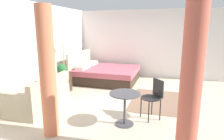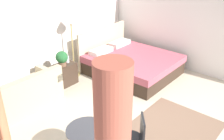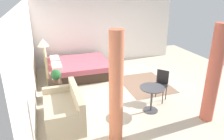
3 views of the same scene
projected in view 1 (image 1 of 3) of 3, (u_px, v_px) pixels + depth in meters
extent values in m
cube|color=beige|center=(139.00, 98.00, 5.65)|extent=(8.38, 9.03, 0.02)
cube|color=silver|center=(47.00, 48.00, 6.20)|extent=(8.38, 0.12, 2.70)
cube|color=silver|center=(151.00, 44.00, 7.88)|extent=(0.12, 6.03, 2.70)
cube|color=#7F604C|center=(159.00, 101.00, 5.38)|extent=(1.87, 1.49, 0.01)
cube|color=#38281E|center=(107.00, 77.00, 7.34)|extent=(1.88, 2.16, 0.34)
cube|color=#B25160|center=(107.00, 70.00, 7.28)|extent=(1.92, 2.21, 0.18)
cube|color=tan|center=(80.00, 65.00, 7.56)|extent=(1.93, 0.07, 1.11)
cube|color=white|center=(83.00, 67.00, 7.08)|extent=(0.67, 0.32, 0.12)
cube|color=white|center=(91.00, 63.00, 7.85)|extent=(0.67, 0.32, 0.12)
cube|color=tan|center=(39.00, 99.00, 4.90)|extent=(1.60, 0.86, 0.45)
cube|color=tan|center=(50.00, 85.00, 4.72)|extent=(1.60, 0.16, 0.37)
cube|color=tan|center=(54.00, 80.00, 5.52)|extent=(0.15, 0.85, 0.17)
cube|color=tan|center=(17.00, 97.00, 4.15)|extent=(0.15, 0.85, 0.17)
cube|color=#38281E|center=(63.00, 84.00, 6.10)|extent=(0.51, 0.38, 0.55)
cylinder|color=brown|center=(62.00, 74.00, 5.92)|extent=(0.18, 0.18, 0.11)
sphere|color=#235B2D|center=(62.00, 68.00, 5.88)|extent=(0.29, 0.29, 0.29)
cylinder|color=silver|center=(64.00, 72.00, 6.14)|extent=(0.09, 0.09, 0.17)
cylinder|color=#99844C|center=(65.00, 87.00, 6.64)|extent=(0.31, 0.31, 0.02)
cylinder|color=#99844C|center=(64.00, 66.00, 6.49)|extent=(0.04, 0.04, 1.46)
cone|color=beige|center=(63.00, 40.00, 6.31)|extent=(0.33, 0.33, 0.22)
cylinder|color=#3F3F44|center=(124.00, 124.00, 4.09)|extent=(0.39, 0.39, 0.02)
cylinder|color=#3F3F44|center=(125.00, 109.00, 4.02)|extent=(0.05, 0.05, 0.67)
cylinder|color=#3F3F44|center=(125.00, 94.00, 3.95)|extent=(0.65, 0.65, 0.02)
cylinder|color=black|center=(141.00, 107.00, 4.37)|extent=(0.02, 0.02, 0.47)
cylinder|color=black|center=(149.00, 112.00, 4.11)|extent=(0.02, 0.02, 0.47)
cylinder|color=black|center=(152.00, 105.00, 4.50)|extent=(0.02, 0.02, 0.47)
cylinder|color=black|center=(160.00, 110.00, 4.23)|extent=(0.02, 0.02, 0.47)
cylinder|color=black|center=(151.00, 98.00, 4.25)|extent=(0.61, 0.61, 0.02)
cube|color=black|center=(158.00, 88.00, 4.28)|extent=(0.28, 0.25, 0.39)
cylinder|color=#C15B47|center=(191.00, 84.00, 2.81)|extent=(0.31, 0.31, 2.38)
cylinder|color=#D1704C|center=(48.00, 73.00, 3.47)|extent=(0.29, 0.29, 2.38)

